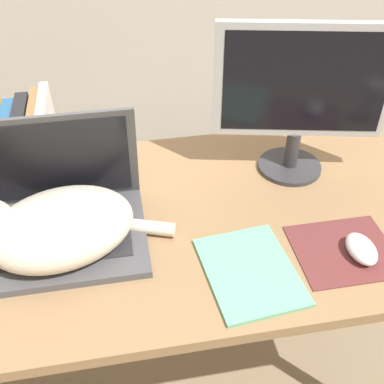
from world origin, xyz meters
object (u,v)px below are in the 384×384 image
Objects in this scene: notepad at (250,271)px; webcam at (97,142)px; book_row at (28,142)px; computer_mouse at (361,249)px; external_monitor at (301,94)px; cat at (52,228)px; laptop at (58,215)px.

notepad is 0.58m from webcam.
notepad is (0.47, -0.43, -0.10)m from book_row.
external_monitor is at bearing 97.42° from computer_mouse.
cat is at bearing 161.35° from notepad.
book_row is (-0.07, 0.30, 0.03)m from cat.
cat is 0.43m from notepad.
webcam is (0.17, 0.06, -0.06)m from book_row.
book_row is at bearing 149.15° from computer_mouse.
laptop is 0.91× the size of external_monitor.
external_monitor is 1.87× the size of book_row.
external_monitor is 1.64× the size of notepad.
laptop reaches higher than computer_mouse.
computer_mouse is 0.73m from webcam.
laptop is 5.58× the size of webcam.
cat is at bearing -77.31° from book_row.
external_monitor reaches higher than webcam.
book_row is at bearing 107.25° from laptop.
book_row is (-0.67, 0.09, -0.12)m from external_monitor.
computer_mouse is 0.43× the size of book_row.
external_monitor reaches higher than laptop.
notepad is 3.74× the size of webcam.
book_row is 0.88× the size of notepad.
computer_mouse is 0.84m from book_row.
external_monitor is (0.60, 0.15, 0.17)m from laptop.
book_row is 0.64m from notepad.
book_row is at bearing 172.19° from external_monitor.
computer_mouse is at bearing 1.00° from notepad.
notepad is (0.40, -0.14, -0.07)m from cat.
external_monitor reaches higher than cat.
cat is at bearing 168.60° from computer_mouse.
webcam is at bearing 72.78° from laptop.
external_monitor is at bearing 18.67° from cat.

